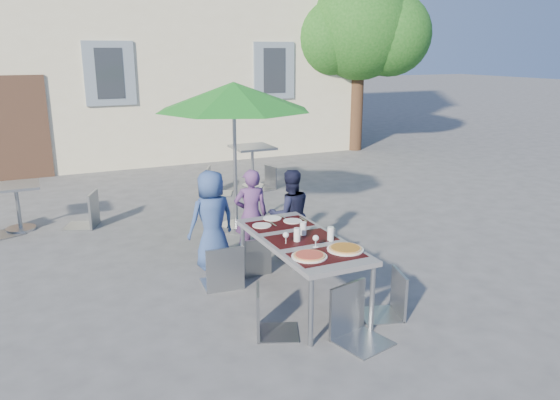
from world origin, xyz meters
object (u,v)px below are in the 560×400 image
bg_chair_r_0 (85,188)px  cafe_table_1 (252,157)px  cafe_table_0 (17,200)px  child_2 (290,214)px  dining_table (301,243)px  pizza_near_right (345,249)px  chair_4 (391,268)px  chair_0 (222,240)px  child_1 (251,215)px  chair_1 (253,233)px  chair_2 (317,223)px  chair_5 (357,281)px  chair_3 (268,284)px  patio_umbrella (234,98)px  child_0 (212,219)px  bg_chair_r_1 (267,164)px  bg_chair_l_1 (214,164)px  pizza_near_left (309,256)px

bg_chair_r_0 → cafe_table_1: bearing=21.2°
cafe_table_0 → child_2: bearing=-40.6°
dining_table → pizza_near_right: bearing=-65.3°
pizza_near_right → chair_4: chair_4 is taller
chair_0 → cafe_table_0: 3.99m
child_1 → chair_1: child_1 is taller
chair_2 → chair_5: 1.94m
chair_3 → patio_umbrella: 3.61m
dining_table → child_0: 1.52m
chair_3 → child_1: bearing=72.4°
chair_2 → patio_umbrella: bearing=104.5°
patio_umbrella → cafe_table_1: size_ratio=2.77×
chair_1 → cafe_table_0: (-2.63, 3.11, -0.04)m
child_0 → chair_1: child_0 is taller
dining_table → chair_3: (-0.61, -0.48, -0.17)m
bg_chair_r_0 → chair_5: bearing=-67.9°
dining_table → chair_3: size_ratio=2.04×
bg_chair_r_1 → chair_1: bearing=-116.0°
child_0 → chair_4: child_0 is taller
child_1 → chair_4: 2.23m
chair_5 → bg_chair_r_1: chair_5 is taller
chair_4 → child_1: bearing=108.2°
chair_5 → bg_chair_l_1: size_ratio=1.01×
chair_0 → chair_5: (0.76, -1.65, 0.02)m
chair_4 → chair_3: bearing=172.0°
chair_5 → chair_1: bearing=98.2°
chair_1 → bg_chair_r_1: bearing=64.0°
pizza_near_left → patio_umbrella: size_ratio=0.15×
chair_5 → patio_umbrella: patio_umbrella is taller
child_0 → chair_1: (0.38, -0.43, -0.10)m
child_0 → child_2: 1.05m
chair_2 → cafe_table_1: 4.29m
dining_table → chair_5: chair_5 is taller
pizza_near_right → bg_chair_r_0: size_ratio=0.35×
chair_1 → bg_chair_r_1: (1.89, 3.88, -0.03)m
cafe_table_1 → bg_chair_r_1: size_ratio=0.97×
chair_1 → cafe_table_1: bearing=67.8°
chair_3 → bg_chair_r_0: (-1.21, 4.32, 0.10)m
pizza_near_right → cafe_table_0: pizza_near_right is taller
bg_chair_r_0 → bg_chair_l_1: size_ratio=1.04×
pizza_near_left → cafe_table_0: 5.32m
chair_3 → bg_chair_l_1: 5.54m
chair_0 → chair_1: bearing=27.6°
patio_umbrella → bg_chair_r_0: (-2.07, 1.15, -1.40)m
child_0 → chair_1: bearing=122.4°
chair_0 → chair_5: chair_5 is taller
chair_5 → bg_chair_l_1: 5.86m
dining_table → chair_0: (-0.64, 0.73, -0.11)m
child_1 → bg_chair_r_0: child_1 is taller
pizza_near_left → bg_chair_l_1: (0.83, 5.45, -0.17)m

